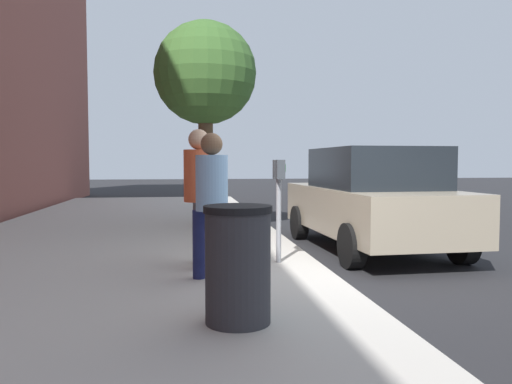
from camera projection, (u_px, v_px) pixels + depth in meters
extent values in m
plane|color=#232326|center=(327.00, 279.00, 6.60)|extent=(80.00, 80.00, 0.00)
cube|color=#B7B2A8|center=(89.00, 281.00, 6.18)|extent=(28.00, 6.00, 0.15)
cylinder|color=gray|center=(279.00, 221.00, 6.95)|extent=(0.07, 0.07, 1.15)
cube|color=#383D42|center=(280.00, 170.00, 6.81)|extent=(0.16, 0.11, 0.26)
cube|color=#383D42|center=(277.00, 169.00, 7.00)|extent=(0.16, 0.11, 0.26)
cube|color=#268C33|center=(285.00, 168.00, 6.81)|extent=(0.10, 0.01, 0.10)
cube|color=#268C33|center=(282.00, 168.00, 7.01)|extent=(0.10, 0.01, 0.10)
cylinder|color=#47474C|center=(199.00, 232.00, 6.88)|extent=(0.15, 0.15, 0.86)
cylinder|color=#47474C|center=(200.00, 236.00, 6.49)|extent=(0.15, 0.15, 0.86)
cylinder|color=#D85933|center=(199.00, 176.00, 6.64)|extent=(0.39, 0.39, 0.68)
sphere|color=tan|center=(199.00, 139.00, 6.61)|extent=(0.27, 0.27, 0.27)
cylinder|color=#191E4C|center=(199.00, 244.00, 5.99)|extent=(0.15, 0.15, 0.82)
cylinder|color=#191E4C|center=(226.00, 247.00, 5.81)|extent=(0.15, 0.15, 0.82)
cylinder|color=#8CB7E0|center=(212.00, 183.00, 5.85)|extent=(0.37, 0.37, 0.65)
sphere|color=brown|center=(212.00, 144.00, 5.83)|extent=(0.25, 0.25, 0.25)
cube|color=gray|center=(370.00, 209.00, 8.79)|extent=(4.47, 2.01, 0.76)
cube|color=black|center=(375.00, 168.00, 8.55)|extent=(2.27, 1.78, 0.68)
cylinder|color=black|center=(299.00, 223.00, 10.06)|extent=(0.67, 0.25, 0.66)
cylinder|color=black|center=(382.00, 221.00, 10.38)|extent=(0.67, 0.25, 0.66)
cylinder|color=black|center=(352.00, 246.00, 7.25)|extent=(0.67, 0.25, 0.66)
cylinder|color=black|center=(463.00, 242.00, 7.57)|extent=(0.67, 0.25, 0.66)
cylinder|color=brown|center=(206.00, 165.00, 11.04)|extent=(0.32, 0.32, 2.64)
sphere|color=#396229|center=(205.00, 73.00, 10.93)|extent=(2.21, 2.21, 2.21)
cylinder|color=#2D2D33|center=(238.00, 268.00, 4.32)|extent=(0.56, 0.56, 0.95)
cylinder|color=black|center=(238.00, 209.00, 4.29)|extent=(0.59, 0.59, 0.06)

